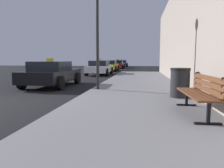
% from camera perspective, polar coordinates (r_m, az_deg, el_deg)
% --- Properties ---
extents(ground_plane, '(80.00, 80.00, 0.00)m').
position_cam_1_polar(ground_plane, '(7.40, -25.78, -4.68)').
color(ground_plane, black).
extents(sidewalk, '(4.00, 32.00, 0.15)m').
position_cam_1_polar(sidewalk, '(6.16, 7.04, -5.53)').
color(sidewalk, slate).
rests_on(sidewalk, ground_plane).
extents(bench, '(0.57, 1.92, 0.89)m').
position_cam_1_polar(bench, '(5.12, 22.68, -1.74)').
color(bench, brown).
rests_on(bench, sidewalk).
extents(trash_bin, '(0.63, 0.63, 0.94)m').
position_cam_1_polar(trash_bin, '(7.18, 17.79, 0.38)').
color(trash_bin, black).
rests_on(trash_bin, sidewalk).
extents(street_lamp, '(0.36, 0.36, 4.23)m').
position_cam_1_polar(street_lamp, '(8.85, -3.96, 17.56)').
color(street_lamp, black).
rests_on(street_lamp, sidewalk).
extents(car_black, '(2.07, 4.04, 1.43)m').
position_cam_1_polar(car_black, '(11.25, -15.84, 2.67)').
color(car_black, black).
rests_on(car_black, ground_plane).
extents(car_white, '(1.94, 4.47, 1.43)m').
position_cam_1_polar(car_white, '(19.15, -3.32, 4.41)').
color(car_white, white).
rests_on(car_white, ground_plane).
extents(car_yellow, '(1.98, 4.04, 1.27)m').
position_cam_1_polar(car_yellow, '(25.47, -0.71, 4.94)').
color(car_yellow, yellow).
rests_on(car_yellow, ground_plane).
extents(car_red, '(2.01, 4.53, 1.43)m').
position_cam_1_polar(car_red, '(33.31, 1.50, 5.33)').
color(car_red, red).
rests_on(car_red, ground_plane).
extents(car_blue, '(2.05, 4.38, 1.43)m').
position_cam_1_polar(car_blue, '(41.08, 2.74, 5.55)').
color(car_blue, '#233899').
rests_on(car_blue, ground_plane).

